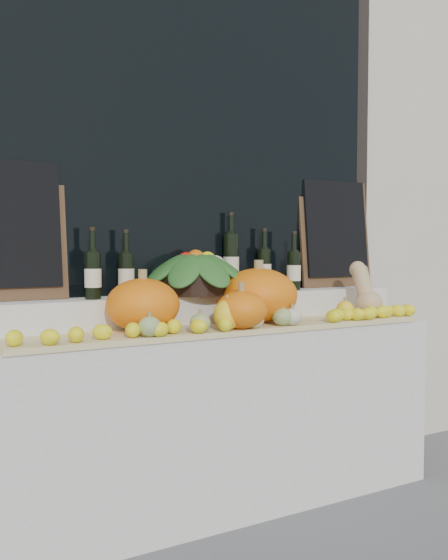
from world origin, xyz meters
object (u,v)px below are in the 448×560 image
Objects in this scene: pumpkin_left at (143,305)px; produce_bowl at (196,272)px; butternut_squash at (365,293)px; wine_bottle_tall at (231,262)px; pumpkin_right at (259,295)px.

produce_bowl is (0.38, 0.22, 0.13)m from pumpkin_left.
wine_bottle_tall is at bearing 155.74° from butternut_squash.
pumpkin_right is 0.30m from wine_bottle_tall.
wine_bottle_tall is (0.61, 0.27, 0.17)m from pumpkin_left.
wine_bottle_tall is (-0.67, 0.30, 0.17)m from butternut_squash.
wine_bottle_tall is (0.24, 0.05, 0.05)m from produce_bowl.
wine_bottle_tall reaches higher than pumpkin_left.
pumpkin_left is at bearing -177.93° from pumpkin_right.
pumpkin_right is 1.31× the size of butternut_squash.
pumpkin_left is 0.62m from pumpkin_right.
wine_bottle_tall reaches higher than produce_bowl.
pumpkin_right is 0.66m from butternut_squash.
produce_bowl is at bearing 141.36° from pumpkin_right.
wine_bottle_tall is at bearing 24.07° from pumpkin_left.
pumpkin_left is at bearing -155.93° from wine_bottle_tall.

